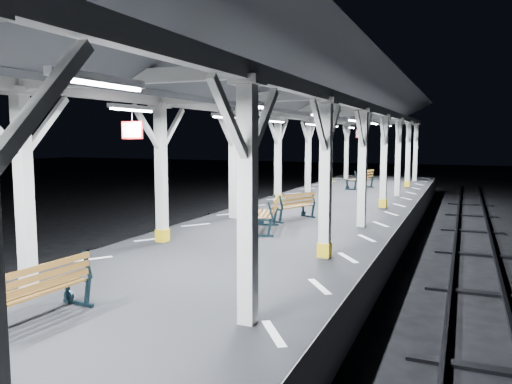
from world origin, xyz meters
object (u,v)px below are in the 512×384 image
Objects in this scene: bench_far at (295,206)px; bench_extra at (362,179)px; bench_mid at (269,213)px; bench_near at (38,290)px.

bench_extra is at bearing 112.28° from bench_far.
bench_mid is 0.98× the size of bench_extra.
bench_mid reaches higher than bench_far.
bench_far is at bearing 90.67° from bench_near.
bench_far is at bearing -72.74° from bench_extra.
bench_far is at bearing 71.29° from bench_mid.
bench_far is 10.11m from bench_extra.
bench_extra is (0.20, 12.06, 0.01)m from bench_mid.
bench_near reaches higher than bench_far.
bench_far is (0.10, 1.95, -0.04)m from bench_mid.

